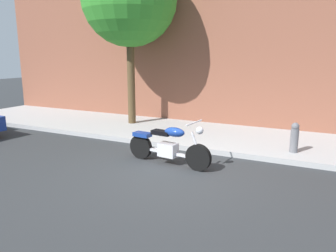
# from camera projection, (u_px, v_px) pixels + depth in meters

# --- Properties ---
(ground_plane) EXTENTS (60.00, 60.00, 0.00)m
(ground_plane) POSITION_uv_depth(u_px,v_px,m) (167.00, 172.00, 7.17)
(ground_plane) COLOR #303335
(sidewalk) EXTENTS (20.77, 3.32, 0.14)m
(sidewalk) POSITION_uv_depth(u_px,v_px,m) (215.00, 136.00, 10.12)
(sidewalk) COLOR #AFAFAF
(sidewalk) RESTS_ON ground
(motorcycle) EXTENTS (2.23, 0.71, 1.11)m
(motorcycle) POSITION_uv_depth(u_px,v_px,m) (168.00, 146.00, 7.65)
(motorcycle) COLOR black
(motorcycle) RESTS_ON ground
(fire_hydrant) EXTENTS (0.20, 0.20, 0.91)m
(fire_hydrant) POSITION_uv_depth(u_px,v_px,m) (294.00, 140.00, 8.14)
(fire_hydrant) COLOR slate
(fire_hydrant) RESTS_ON ground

